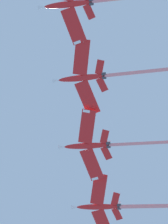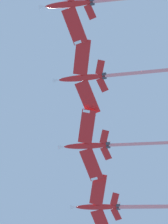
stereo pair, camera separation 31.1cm
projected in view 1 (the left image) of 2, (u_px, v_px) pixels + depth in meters
name	position (u px, v px, depth m)	size (l,w,h in m)	color
jet_far_left	(91.00, 2.00, 119.18)	(34.66, 31.50, 10.30)	red
jet_inner_left	(113.00, 75.00, 123.95)	(37.24, 32.84, 9.70)	red
jet_centre	(114.00, 145.00, 128.05)	(37.10, 33.50, 10.12)	red
jet_inner_right	(137.00, 206.00, 133.33)	(38.18, 34.60, 10.62)	red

